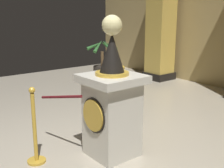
% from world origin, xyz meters
% --- Properties ---
extents(ground_plane, '(11.76, 11.76, 0.00)m').
position_xyz_m(ground_plane, '(0.00, 0.00, 0.00)').
color(ground_plane, '#B2A893').
extents(pedestal_clock, '(0.73, 0.73, 1.87)m').
position_xyz_m(pedestal_clock, '(0.12, 0.38, 0.72)').
color(pedestal_clock, beige).
rests_on(pedestal_clock, ground_plane).
extents(stanchion_near, '(0.24, 0.24, 1.05)m').
position_xyz_m(stanchion_near, '(-0.57, 1.16, 0.37)').
color(stanchion_near, gold).
rests_on(stanchion_near, ground_plane).
extents(stanchion_far, '(0.24, 0.24, 1.01)m').
position_xyz_m(stanchion_far, '(-0.32, -0.52, 0.35)').
color(stanchion_far, gold).
rests_on(stanchion_far, ground_plane).
extents(velvet_rope, '(0.98, 1.00, 0.22)m').
position_xyz_m(velvet_rope, '(-0.44, 0.32, 0.79)').
color(velvet_rope, '#591419').
extents(column_left, '(0.74, 0.74, 3.56)m').
position_xyz_m(column_left, '(-2.68, 4.43, 1.77)').
color(column_left, black).
rests_on(column_left, ground_plane).
extents(potted_palm_left, '(0.84, 0.78, 1.25)m').
position_xyz_m(potted_palm_left, '(-3.19, 2.72, 0.40)').
color(potted_palm_left, '#2D2823').
rests_on(potted_palm_left, ground_plane).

